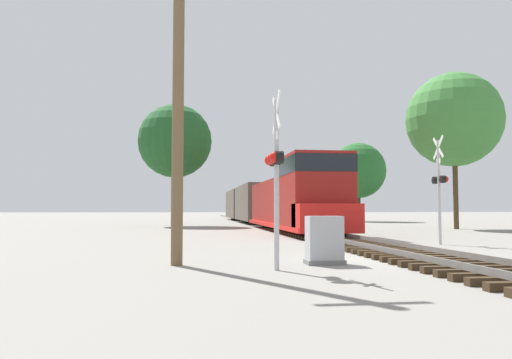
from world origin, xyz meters
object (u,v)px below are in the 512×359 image
crossing_signal_near (275,165)px  crossing_signal_far (440,183)px  utility_pole (178,84)px  tree_deep_background (358,171)px  relay_cabinet (324,241)px  tree_mid_background (175,141)px  tree_far_right (454,120)px  freight_train (260,204)px

crossing_signal_near → crossing_signal_far: size_ratio=0.95×
utility_pole → tree_deep_background: utility_pole is taller
relay_cabinet → tree_mid_background: tree_mid_background is taller
tree_mid_background → crossing_signal_far: bearing=-64.5°
crossing_signal_far → tree_deep_background: (9.10, 35.96, 3.33)m
tree_deep_background → relay_cabinet: bearing=-110.3°
crossing_signal_near → tree_far_right: tree_far_right is taller
utility_pole → tree_far_right: bearing=46.9°
crossing_signal_far → tree_far_right: (8.73, 14.28, 5.33)m
freight_train → crossing_signal_far: size_ratio=10.92×
tree_far_right → tree_mid_background: (-20.01, 9.43, -0.64)m
utility_pole → tree_deep_background: bearing=65.2°
freight_train → tree_mid_background: tree_mid_background is taller
crossing_signal_far → relay_cabinet: crossing_signal_far is taller
utility_pole → tree_mid_background: (-0.99, 29.79, 2.51)m
crossing_signal_near → tree_deep_background: size_ratio=0.46×
freight_train → tree_deep_background: tree_deep_background is taller
crossing_signal_far → relay_cabinet: bearing=137.3°
tree_deep_background → tree_mid_background: bearing=-149.0°
relay_cabinet → utility_pole: size_ratio=0.14×
crossing_signal_far → crossing_signal_near: bearing=136.1°
freight_train → crossing_signal_far: crossing_signal_far is taller
relay_cabinet → tree_deep_background: bearing=69.7°
crossing_signal_far → tree_deep_background: 37.25m
tree_far_right → tree_mid_background: bearing=154.8°
relay_cabinet → tree_mid_background: bearing=99.0°
crossing_signal_near → relay_cabinet: (1.47, 1.10, -1.85)m
crossing_signal_far → tree_far_right: 17.57m
tree_deep_background → crossing_signal_near: bearing=-111.5°
freight_train → tree_deep_background: size_ratio=5.31×
utility_pole → tree_far_right: tree_far_right is taller
crossing_signal_near → utility_pole: 3.45m
crossing_signal_far → tree_far_right: tree_far_right is taller
tree_mid_background → tree_deep_background: size_ratio=1.15×
tree_deep_background → crossing_signal_far: bearing=-104.2°
crossing_signal_near → tree_far_right: (16.73, 21.70, 5.34)m
relay_cabinet → tree_mid_background: 31.10m
relay_cabinet → tree_deep_background: 45.37m
freight_train → relay_cabinet: size_ratio=38.51×
relay_cabinet → crossing_signal_far: bearing=44.1°
tree_far_right → tree_mid_background: size_ratio=1.08×
freight_train → tree_mid_background: 9.67m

